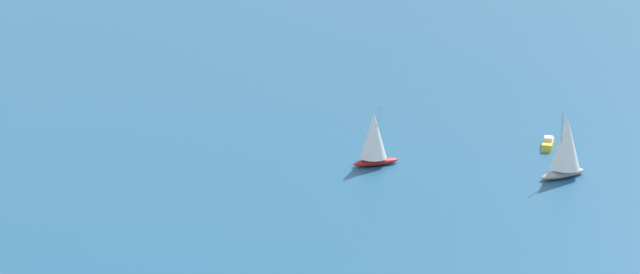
{
  "coord_description": "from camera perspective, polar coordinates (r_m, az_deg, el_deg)",
  "views": [
    {
      "loc": [
        -111.52,
        21.63,
        56.45
      ],
      "look_at": [
        0.0,
        0.0,
        21.55
      ],
      "focal_mm": 72.32,
      "sensor_mm": 36.0,
      "label": 1
    }
  ],
  "objects": [
    {
      "name": "sailboat_offshore",
      "position": [
        176.49,
        10.83,
        -0.43
      ],
      "size": [
        5.11,
        7.55,
        9.4
      ],
      "color": "#9E9993",
      "rests_on": "ground_plane"
    },
    {
      "name": "motorboat_trailing",
      "position": [
        190.13,
        10.04,
        -0.33
      ],
      "size": [
        5.72,
        3.77,
        1.64
      ],
      "color": "gold",
      "rests_on": "ground_plane"
    },
    {
      "name": "sailboat_outer_ring_b",
      "position": [
        178.38,
        2.4,
        -0.05
      ],
      "size": [
        4.24,
        6.95,
        8.7
      ],
      "color": "#B21E1E",
      "rests_on": "ground_plane"
    }
  ]
}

